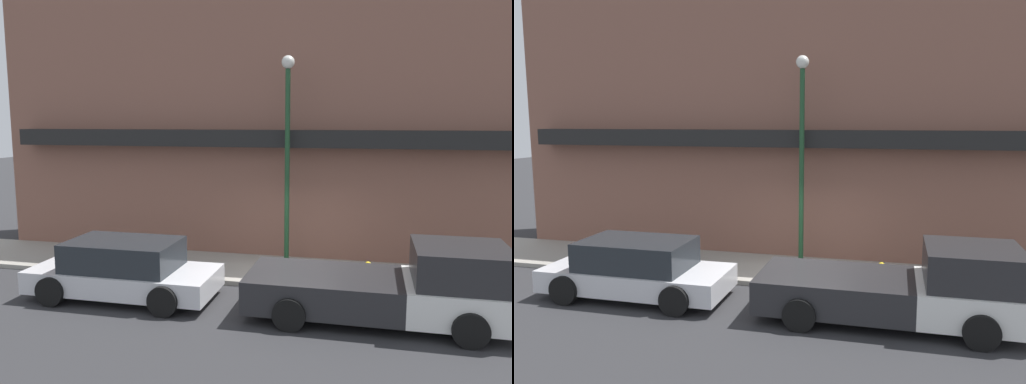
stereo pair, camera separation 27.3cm
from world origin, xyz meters
The scene contains 7 objects.
ground_plane centered at (0.00, 0.00, 0.00)m, with size 80.00×80.00×0.00m, color #2D2D30.
sidewalk centered at (0.00, 1.35, 0.06)m, with size 36.00×2.69×0.13m.
building centered at (0.02, 4.17, 4.36)m, with size 19.80×3.80×9.93m.
pickup_truck centered at (2.62, -1.39, 0.75)m, with size 5.56×2.30×1.70m.
parked_car centered at (-3.70, -1.39, 0.69)m, with size 4.49×2.05×1.41m.
fire_hydrant centered at (2.03, 0.39, 0.44)m, with size 0.17×0.17×0.64m.
street_lamp centered at (-0.27, 1.79, 3.78)m, with size 0.36×0.36×5.89m.
Camera 2 is at (2.30, -11.93, 4.23)m, focal length 35.00 mm.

